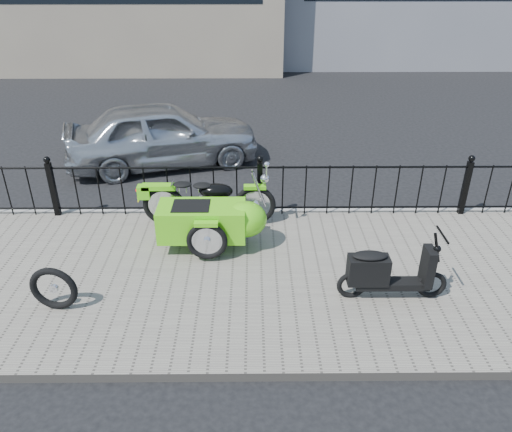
{
  "coord_description": "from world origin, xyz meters",
  "views": [
    {
      "loc": [
        -0.12,
        -6.36,
        4.21
      ],
      "look_at": [
        -0.08,
        -0.1,
        0.83
      ],
      "focal_mm": 35.0,
      "sensor_mm": 36.0,
      "label": 1
    }
  ],
  "objects_px": {
    "scooter": "(386,273)",
    "sedan_car": "(163,134)",
    "spare_tire": "(54,289)",
    "motorcycle_sidecar": "(214,216)"
  },
  "relations": [
    {
      "from": "scooter",
      "to": "sedan_car",
      "type": "xyz_separation_m",
      "value": [
        -3.64,
        4.91,
        0.19
      ]
    },
    {
      "from": "scooter",
      "to": "spare_tire",
      "type": "bearing_deg",
      "value": -177.23
    },
    {
      "from": "motorcycle_sidecar",
      "to": "scooter",
      "type": "relative_size",
      "value": 1.58
    },
    {
      "from": "motorcycle_sidecar",
      "to": "scooter",
      "type": "distance_m",
      "value": 2.7
    },
    {
      "from": "motorcycle_sidecar",
      "to": "sedan_car",
      "type": "bearing_deg",
      "value": 110.81
    },
    {
      "from": "motorcycle_sidecar",
      "to": "sedan_car",
      "type": "distance_m",
      "value": 3.76
    },
    {
      "from": "scooter",
      "to": "spare_tire",
      "type": "distance_m",
      "value": 4.23
    },
    {
      "from": "sedan_car",
      "to": "scooter",
      "type": "bearing_deg",
      "value": -159.73
    },
    {
      "from": "spare_tire",
      "to": "sedan_car",
      "type": "bearing_deg",
      "value": 83.46
    },
    {
      "from": "sedan_car",
      "to": "spare_tire",
      "type": "bearing_deg",
      "value": 157.19
    }
  ]
}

